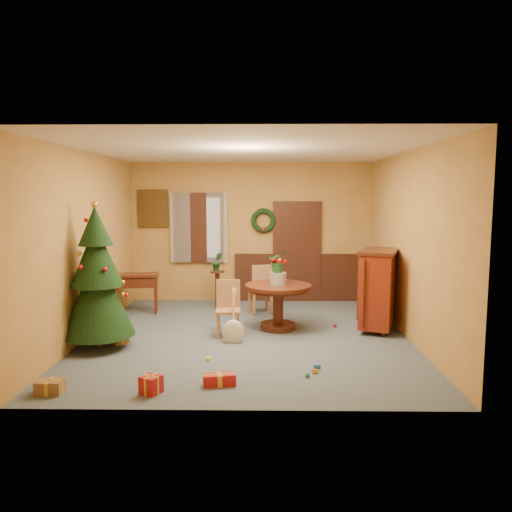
{
  "coord_description": "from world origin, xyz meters",
  "views": [
    {
      "loc": [
        0.26,
        -7.69,
        2.21
      ],
      "look_at": [
        0.13,
        0.4,
        1.23
      ],
      "focal_mm": 35.0,
      "sensor_mm": 36.0,
      "label": 1
    }
  ],
  "objects_px": {
    "writing_desk": "(136,284)",
    "christmas_tree": "(97,279)",
    "sideboard": "(378,287)",
    "chair_near": "(228,306)",
    "dining_table": "(278,298)"
  },
  "relations": [
    {
      "from": "sideboard",
      "to": "chair_near",
      "type": "bearing_deg",
      "value": -171.28
    },
    {
      "from": "chair_near",
      "to": "sideboard",
      "type": "relative_size",
      "value": 0.66
    },
    {
      "from": "writing_desk",
      "to": "christmas_tree",
      "type": "bearing_deg",
      "value": -90.0
    },
    {
      "from": "dining_table",
      "to": "chair_near",
      "type": "height_order",
      "value": "chair_near"
    },
    {
      "from": "writing_desk",
      "to": "sideboard",
      "type": "height_order",
      "value": "sideboard"
    },
    {
      "from": "dining_table",
      "to": "sideboard",
      "type": "xyz_separation_m",
      "value": [
        1.65,
        -0.0,
        0.19
      ]
    },
    {
      "from": "christmas_tree",
      "to": "writing_desk",
      "type": "relative_size",
      "value": 2.37
    },
    {
      "from": "writing_desk",
      "to": "chair_near",
      "type": "bearing_deg",
      "value": -38.74
    },
    {
      "from": "dining_table",
      "to": "chair_near",
      "type": "relative_size",
      "value": 1.24
    },
    {
      "from": "sideboard",
      "to": "christmas_tree",
      "type": "bearing_deg",
      "value": -166.19
    },
    {
      "from": "chair_near",
      "to": "writing_desk",
      "type": "height_order",
      "value": "chair_near"
    },
    {
      "from": "dining_table",
      "to": "christmas_tree",
      "type": "relative_size",
      "value": 0.51
    },
    {
      "from": "christmas_tree",
      "to": "sideboard",
      "type": "relative_size",
      "value": 1.6
    },
    {
      "from": "writing_desk",
      "to": "dining_table",
      "type": "bearing_deg",
      "value": -22.52
    },
    {
      "from": "chair_near",
      "to": "writing_desk",
      "type": "distance_m",
      "value": 2.37
    }
  ]
}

